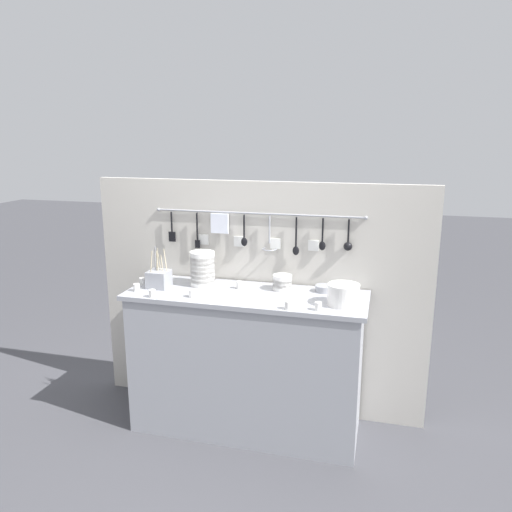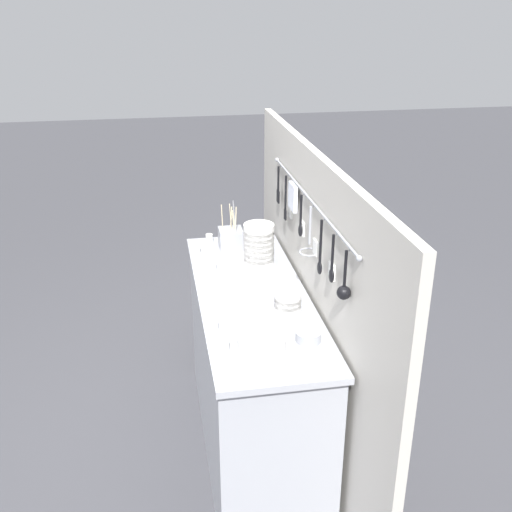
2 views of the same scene
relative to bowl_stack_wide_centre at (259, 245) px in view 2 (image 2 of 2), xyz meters
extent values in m
plane|color=#424247|center=(0.33, -0.09, -1.07)|extent=(20.00, 20.00, 0.00)
cube|color=#9EA0A8|center=(0.33, -0.09, -0.13)|extent=(1.54, 0.53, 0.03)
cube|color=#9EA0A8|center=(0.33, -0.09, -0.61)|extent=(1.48, 0.51, 0.93)
cube|color=#BCB7AD|center=(0.33, 0.21, -0.25)|extent=(2.34, 0.04, 1.64)
cylinder|color=#93969E|center=(0.33, 0.18, 0.36)|extent=(1.43, 0.01, 0.01)
sphere|color=#93969E|center=(-0.39, 0.18, 0.36)|extent=(0.02, 0.02, 0.02)
sphere|color=#93969E|center=(1.04, 0.18, 0.36)|extent=(0.02, 0.02, 0.02)
cylinder|color=black|center=(-0.28, 0.16, 0.27)|extent=(0.01, 0.01, 0.15)
cube|color=black|center=(-0.28, 0.16, 0.17)|extent=(0.05, 0.01, 0.07)
cylinder|color=#93969E|center=(-0.28, 0.18, 0.35)|extent=(0.00, 0.01, 0.02)
cylinder|color=black|center=(-0.09, 0.16, 0.25)|extent=(0.01, 0.01, 0.19)
cube|color=black|center=(-0.09, 0.16, 0.13)|extent=(0.04, 0.01, 0.06)
cylinder|color=#93969E|center=(-0.09, 0.18, 0.35)|extent=(0.01, 0.01, 0.02)
cube|color=silver|center=(0.07, 0.16, 0.28)|extent=(0.12, 0.02, 0.13)
cylinder|color=#93969E|center=(0.07, 0.18, 0.35)|extent=(0.01, 0.01, 0.02)
cylinder|color=black|center=(0.24, 0.16, 0.27)|extent=(0.01, 0.01, 0.16)
ellipsoid|color=black|center=(0.24, 0.16, 0.16)|extent=(0.04, 0.02, 0.06)
cylinder|color=#93969E|center=(0.24, 0.18, 0.35)|extent=(0.01, 0.01, 0.02)
cylinder|color=#93969E|center=(0.42, 0.16, 0.25)|extent=(0.01, 0.01, 0.18)
torus|color=#93969E|center=(0.42, 0.16, 0.12)|extent=(0.10, 0.10, 0.01)
cylinder|color=#93969E|center=(0.42, 0.18, 0.35)|extent=(0.01, 0.01, 0.02)
cylinder|color=black|center=(0.60, 0.16, 0.25)|extent=(0.01, 0.01, 0.20)
ellipsoid|color=black|center=(0.60, 0.16, 0.12)|extent=(0.04, 0.02, 0.06)
cylinder|color=#93969E|center=(0.60, 0.18, 0.35)|extent=(0.01, 0.01, 0.02)
cylinder|color=black|center=(0.77, 0.16, 0.27)|extent=(0.01, 0.01, 0.16)
ellipsoid|color=black|center=(0.77, 0.16, 0.17)|extent=(0.04, 0.02, 0.06)
cylinder|color=#93969E|center=(0.77, 0.18, 0.35)|extent=(0.01, 0.01, 0.02)
cylinder|color=black|center=(0.94, 0.16, 0.27)|extent=(0.01, 0.01, 0.16)
sphere|color=black|center=(0.94, 0.16, 0.17)|extent=(0.06, 0.06, 0.06)
cylinder|color=#93969E|center=(0.94, 0.18, 0.35)|extent=(0.00, 0.01, 0.02)
cube|color=white|center=(-0.06, 0.18, 0.16)|extent=(0.07, 0.01, 0.07)
cube|color=white|center=(0.20, 0.18, 0.16)|extent=(0.07, 0.01, 0.07)
cube|color=white|center=(0.46, 0.18, 0.16)|extent=(0.07, 0.01, 0.07)
cube|color=white|center=(0.71, 0.18, 0.16)|extent=(0.07, 0.01, 0.07)
cylinder|color=white|center=(0.00, 0.00, -0.09)|extent=(0.16, 0.16, 0.05)
cylinder|color=white|center=(0.00, 0.00, -0.06)|extent=(0.16, 0.16, 0.05)
cylinder|color=white|center=(0.00, 0.00, -0.03)|extent=(0.16, 0.16, 0.05)
cylinder|color=white|center=(0.00, 0.00, 0.00)|extent=(0.16, 0.16, 0.05)
cylinder|color=white|center=(0.00, 0.00, 0.03)|extent=(0.16, 0.16, 0.05)
cylinder|color=white|center=(0.00, 0.00, 0.06)|extent=(0.16, 0.16, 0.05)
cylinder|color=white|center=(0.00, 0.00, 0.09)|extent=(0.16, 0.16, 0.05)
cylinder|color=white|center=(0.54, 0.04, -0.09)|extent=(0.12, 0.12, 0.05)
cylinder|color=white|center=(0.54, 0.04, -0.07)|extent=(0.12, 0.12, 0.05)
cylinder|color=white|center=(0.54, 0.04, -0.04)|extent=(0.12, 0.12, 0.05)
cylinder|color=white|center=(0.95, -0.16, -0.11)|extent=(0.19, 0.19, 0.01)
cylinder|color=white|center=(0.95, -0.16, -0.10)|extent=(0.19, 0.19, 0.01)
cylinder|color=white|center=(0.95, -0.16, -0.09)|extent=(0.19, 0.19, 0.01)
cylinder|color=white|center=(0.95, -0.16, -0.08)|extent=(0.19, 0.19, 0.01)
cylinder|color=white|center=(0.95, -0.16, -0.06)|extent=(0.19, 0.19, 0.01)
cylinder|color=white|center=(0.95, -0.16, -0.05)|extent=(0.19, 0.19, 0.01)
cylinder|color=white|center=(0.95, -0.16, -0.04)|extent=(0.19, 0.19, 0.01)
cylinder|color=white|center=(0.95, -0.16, -0.03)|extent=(0.19, 0.19, 0.01)
cylinder|color=white|center=(0.95, -0.16, -0.02)|extent=(0.19, 0.19, 0.01)
cylinder|color=white|center=(0.95, -0.16, -0.01)|extent=(0.19, 0.19, 0.01)
cylinder|color=white|center=(0.95, -0.16, 0.01)|extent=(0.19, 0.19, 0.01)
cylinder|color=#93969E|center=(0.80, 0.07, -0.10)|extent=(0.11, 0.11, 0.04)
cube|color=#93969E|center=(-0.27, -0.12, -0.06)|extent=(0.13, 0.13, 0.11)
cylinder|color=#C6B793|center=(-0.28, -0.11, 0.05)|extent=(0.03, 0.02, 0.21)
cylinder|color=#C6B793|center=(-0.29, -0.16, 0.04)|extent=(0.03, 0.01, 0.20)
cylinder|color=#C6B793|center=(-0.25, -0.10, 0.02)|extent=(0.01, 0.02, 0.16)
cylinder|color=#C6B793|center=(-0.22, -0.09, 0.04)|extent=(0.03, 0.02, 0.20)
cylinder|color=#93969E|center=(-0.30, -0.09, 0.05)|extent=(0.02, 0.02, 0.22)
cylinder|color=#C6B793|center=(-0.27, -0.09, 0.02)|extent=(0.01, 0.02, 0.17)
cylinder|color=#C6B793|center=(-0.27, -0.11, 0.03)|extent=(0.02, 0.02, 0.19)
cylinder|color=white|center=(0.65, -0.32, -0.09)|extent=(0.04, 0.04, 0.05)
cylinder|color=white|center=(0.26, -0.01, -0.09)|extent=(0.04, 0.04, 0.05)
cylinder|color=white|center=(0.82, -0.29, -0.09)|extent=(0.04, 0.04, 0.05)
cylinder|color=white|center=(-0.40, -0.09, -0.09)|extent=(0.04, 0.04, 0.05)
cylinder|color=white|center=(0.02, -0.26, -0.09)|extent=(0.04, 0.04, 0.05)
cylinder|color=white|center=(-0.22, -0.32, -0.09)|extent=(0.04, 0.04, 0.05)
cylinder|color=white|center=(-0.37, -0.23, -0.09)|extent=(0.04, 0.04, 0.05)
camera|label=1|loc=(1.16, -3.02, 0.87)|focal=35.00mm
camera|label=2|loc=(2.91, -0.53, 1.22)|focal=42.00mm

